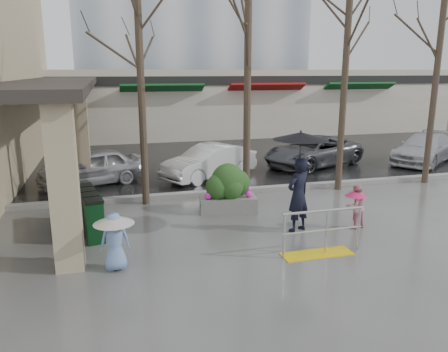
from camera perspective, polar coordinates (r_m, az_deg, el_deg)
name	(u,v)px	position (r m, az deg, el deg)	size (l,w,h in m)	color
ground	(244,240)	(10.56, 2.69, -8.37)	(120.00, 120.00, 0.00)	#51514F
street_asphalt	(151,127)	(31.71, -9.54, 6.27)	(120.00, 36.00, 0.01)	black
curb	(207,193)	(14.19, -2.22, -2.25)	(120.00, 0.30, 0.15)	gray
canopy_slab	(53,80)	(17.41, -21.40, 11.63)	(2.80, 18.00, 0.25)	#2D2823
pillar_front	(64,186)	(9.13, -20.16, -1.18)	(0.55, 0.55, 3.50)	tan
pillar_back	(80,138)	(15.50, -18.24, 4.77)	(0.55, 0.55, 3.50)	tan
storefront_row	(188,102)	(27.81, -4.68, 9.57)	(34.00, 6.74, 4.00)	beige
handrail	(320,238)	(9.89, 12.48, -7.92)	(1.90, 0.50, 1.03)	yellow
tree_west	(139,29)	(13.01, -11.10, 18.38)	(3.20, 3.20, 6.80)	#382B21
tree_midwest	(248,26)	(13.65, 3.17, 18.99)	(3.20, 3.20, 7.00)	#382B21
tree_mideast	(347,41)	(14.97, 15.78, 16.61)	(3.20, 3.20, 6.50)	#382B21
tree_east	(442,26)	(17.03, 26.56, 17.07)	(3.20, 3.20, 7.20)	#382B21
woman	(299,174)	(10.87, 9.78, 0.29)	(1.36, 1.36, 2.55)	black
child_pink	(355,204)	(11.66, 16.78, -3.51)	(0.63, 0.57, 1.13)	pink
child_blue	(115,235)	(9.08, -14.11, -7.46)	(0.82, 0.82, 1.21)	#6F91C5
planter	(228,188)	(12.47, 0.54, -1.64)	(1.72, 1.06, 1.40)	slate
news_boxes	(89,212)	(11.37, -17.17, -4.52)	(0.77, 1.94, 1.06)	#0C3717
car_a	(91,167)	(16.06, -16.94, 1.08)	(1.49, 3.70, 1.26)	silver
car_b	(209,162)	(16.32, -1.93, 1.86)	(1.33, 3.82, 1.26)	white
car_c	(313,151)	(18.83, 11.59, 3.17)	(2.09, 4.53, 1.26)	#4F5155
car_d	(424,148)	(21.09, 24.71, 3.30)	(1.77, 4.34, 1.26)	silver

